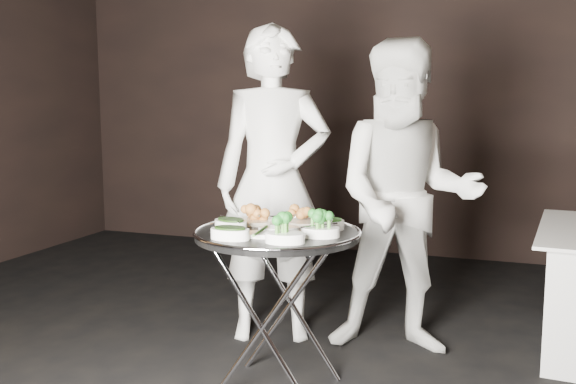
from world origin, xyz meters
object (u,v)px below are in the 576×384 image
(waiter_left, at_px, (273,184))
(waiter_right, at_px, (406,198))
(serving_tray, at_px, (277,233))
(tray_stand, at_px, (277,304))

(waiter_left, xyz_separation_m, waiter_right, (0.77, 0.02, -0.05))
(serving_tray, relative_size, waiter_right, 0.46)
(waiter_right, bearing_deg, waiter_left, 171.03)
(waiter_left, bearing_deg, tray_stand, -87.98)
(tray_stand, relative_size, waiter_right, 0.44)
(serving_tray, bearing_deg, tray_stand, 90.00)
(tray_stand, bearing_deg, waiter_left, 112.37)
(waiter_left, height_order, waiter_right, waiter_left)
(serving_tray, height_order, waiter_left, waiter_left)
(tray_stand, height_order, serving_tray, serving_tray)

